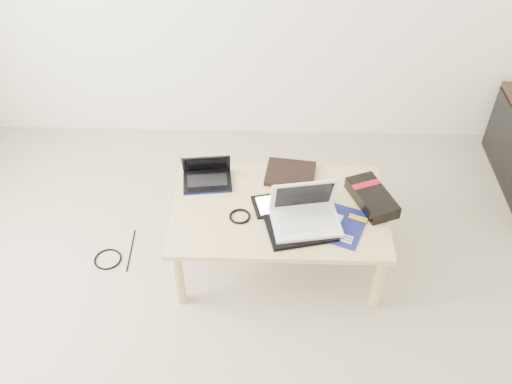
{
  "coord_description": "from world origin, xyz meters",
  "views": [
    {
      "loc": [
        0.1,
        -1.31,
        2.43
      ],
      "look_at": [
        0.04,
        0.8,
        0.5
      ],
      "focal_mm": 40.0,
      "sensor_mm": 36.0,
      "label": 1
    }
  ],
  "objects_px": {
    "coffee_table": "(279,214)",
    "white_laptop": "(305,213)",
    "netbook": "(207,175)",
    "gpu_box": "(372,197)"
  },
  "relations": [
    {
      "from": "coffee_table",
      "to": "gpu_box",
      "type": "xyz_separation_m",
      "value": [
        0.48,
        0.05,
        0.08
      ]
    },
    {
      "from": "white_laptop",
      "to": "coffee_table",
      "type": "bearing_deg",
      "value": 139.33
    },
    {
      "from": "gpu_box",
      "to": "netbook",
      "type": "bearing_deg",
      "value": 170.51
    },
    {
      "from": "netbook",
      "to": "gpu_box",
      "type": "relative_size",
      "value": 0.8
    },
    {
      "from": "netbook",
      "to": "coffee_table",
      "type": "bearing_deg",
      "value": -26.98
    },
    {
      "from": "white_laptop",
      "to": "gpu_box",
      "type": "xyz_separation_m",
      "value": [
        0.35,
        0.16,
        -0.03
      ]
    },
    {
      "from": "coffee_table",
      "to": "white_laptop",
      "type": "height_order",
      "value": "white_laptop"
    },
    {
      "from": "netbook",
      "to": "white_laptop",
      "type": "bearing_deg",
      "value": -30.74
    },
    {
      "from": "coffee_table",
      "to": "netbook",
      "type": "xyz_separation_m",
      "value": [
        -0.39,
        0.2,
        0.09
      ]
    },
    {
      "from": "coffee_table",
      "to": "netbook",
      "type": "relative_size",
      "value": 3.93
    }
  ]
}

